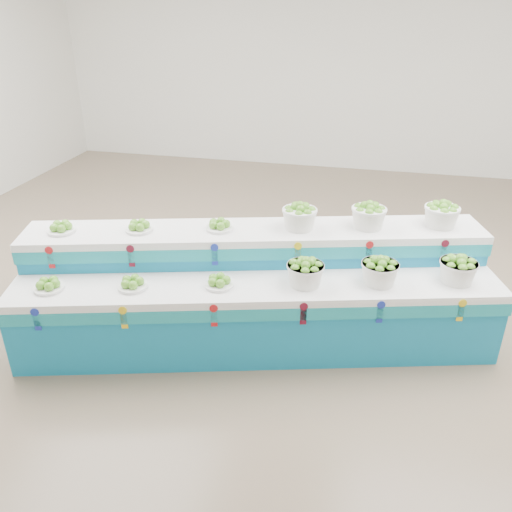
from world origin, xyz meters
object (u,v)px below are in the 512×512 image
display_stand (256,290)px  plate_upper_mid (139,226)px  basket_upper_right (442,214)px  basket_lower_left (305,272)px

display_stand → plate_upper_mid: 1.25m
display_stand → basket_upper_right: basket_upper_right is taller
display_stand → basket_lower_left: display_stand is taller
basket_lower_left → plate_upper_mid: plate_upper_mid is taller
display_stand → basket_upper_right: size_ratio=13.31×
plate_upper_mid → display_stand: bearing=1.4°
plate_upper_mid → basket_upper_right: bearing=15.4°
display_stand → basket_lower_left: (0.47, -0.15, 0.33)m
display_stand → basket_upper_right: 1.89m
plate_upper_mid → basket_lower_left: bearing=-4.3°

